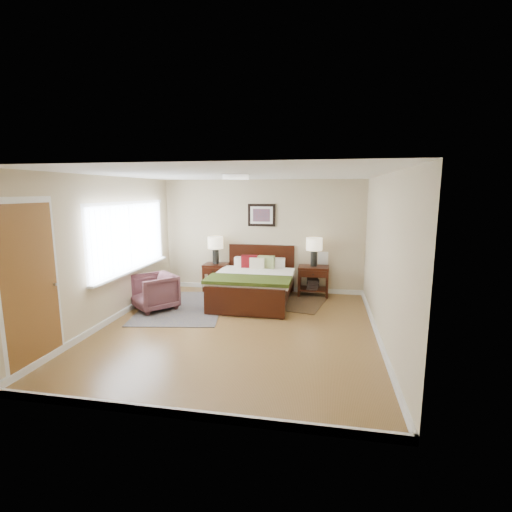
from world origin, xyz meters
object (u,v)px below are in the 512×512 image
nightstand_left (216,269)px  lamp_right (314,247)px  rug_persian (182,307)px  bed (254,279)px  lamp_left (215,245)px  nightstand_right (313,278)px  armchair (154,292)px

nightstand_left → lamp_right: bearing=0.6°
rug_persian → lamp_right: bearing=18.8°
bed → lamp_right: bearing=31.4°
lamp_left → lamp_right: bearing=0.0°
lamp_right → rug_persian: (-2.49, -1.34, -1.07)m
lamp_left → lamp_right: size_ratio=1.00×
lamp_right → nightstand_right: bearing=-90.0°
lamp_left → rug_persian: size_ratio=0.28×
lamp_right → armchair: 3.42m
nightstand_right → rug_persian: (-2.49, -1.33, -0.38)m
nightstand_right → lamp_left: lamp_left is taller
bed → armchair: 1.97m
nightstand_right → lamp_right: size_ratio=1.07×
armchair → rug_persian: armchair is taller
bed → nightstand_right: size_ratio=2.97×
bed → rug_persian: (-1.31, -0.62, -0.48)m
nightstand_right → rug_persian: 2.85m
bed → nightstand_right: bearing=30.9°
lamp_right → armchair: size_ratio=0.82×
armchair → bed: bearing=65.5°
bed → nightstand_left: bed is taller
nightstand_left → rug_persian: bearing=-102.8°
lamp_right → nightstand_left: bearing=-179.4°
lamp_right → armchair: (-2.97, -1.53, -0.73)m
bed → lamp_right: lamp_right is taller
lamp_right → rug_persian: bearing=-151.7°
armchair → lamp_left: bearing=104.2°
bed → rug_persian: bearing=-154.7°
rug_persian → nightstand_right: bearing=18.6°
nightstand_right → bed: bearing=-149.1°
nightstand_right → rug_persian: size_ratio=0.30×
nightstand_left → armchair: size_ratio=0.83×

